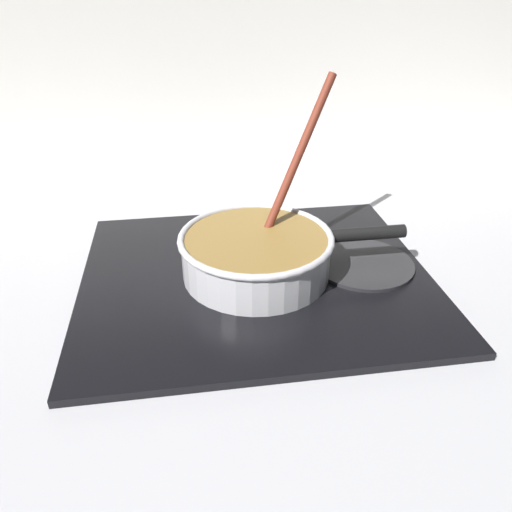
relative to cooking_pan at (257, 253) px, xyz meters
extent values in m
cube|color=#B7B7BC|center=(-0.02, -0.15, -0.07)|extent=(2.40, 1.60, 0.04)
cube|color=silver|center=(-0.02, 0.64, 0.22)|extent=(2.40, 0.02, 0.55)
cube|color=black|center=(0.00, 0.00, -0.05)|extent=(0.56, 0.48, 0.01)
torus|color=#592D0C|center=(0.00, 0.00, -0.04)|extent=(0.17, 0.17, 0.01)
cylinder|color=#262628|center=(0.18, 0.00, -0.04)|extent=(0.17, 0.17, 0.01)
cylinder|color=silver|center=(0.00, 0.00, -0.01)|extent=(0.24, 0.24, 0.07)
cylinder|color=olive|center=(0.00, 0.00, 0.00)|extent=(0.22, 0.22, 0.06)
torus|color=silver|center=(0.00, 0.00, 0.03)|extent=(0.25, 0.25, 0.01)
cylinder|color=black|center=(0.18, 0.00, 0.02)|extent=(0.13, 0.02, 0.02)
cylinder|color=#EDD88C|center=(-0.05, -0.03, 0.02)|extent=(0.03, 0.03, 0.01)
cylinder|color=#E5CC7A|center=(0.03, 0.03, 0.02)|extent=(0.03, 0.03, 0.01)
cylinder|color=beige|center=(0.06, 0.01, 0.02)|extent=(0.03, 0.03, 0.01)
cylinder|color=#EDD88C|center=(-0.02, 0.00, 0.02)|extent=(0.04, 0.04, 0.01)
cylinder|color=#E5CC7A|center=(0.03, -0.03, 0.02)|extent=(0.03, 0.03, 0.01)
cylinder|color=#E5CC7A|center=(0.06, 0.05, 0.02)|extent=(0.03, 0.03, 0.01)
cylinder|color=beige|center=(0.03, -0.07, 0.02)|extent=(0.03, 0.03, 0.01)
cylinder|color=#EDD88C|center=(-0.05, 0.06, 0.02)|extent=(0.03, 0.03, 0.01)
cylinder|color=maroon|center=(0.08, 0.08, 0.13)|extent=(0.14, 0.11, 0.24)
cube|color=brown|center=(0.02, 0.03, 0.01)|extent=(0.05, 0.05, 0.01)
camera|label=1|loc=(-0.11, -0.69, 0.39)|focal=35.07mm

